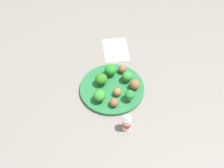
{
  "coord_description": "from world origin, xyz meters",
  "views": [
    {
      "loc": [
        0.65,
        -0.05,
        0.81
      ],
      "look_at": [
        0.0,
        0.0,
        0.04
      ],
      "focal_mm": 38.04,
      "sensor_mm": 36.0,
      "label": 1
    }
  ],
  "objects": [
    {
      "name": "meatball_mid_right",
      "position": [
        0.04,
        0.02,
        0.03
      ],
      "size": [
        0.03,
        0.03,
        0.03
      ],
      "primitive_type": "sphere",
      "color": "brown",
      "rests_on": "plate"
    },
    {
      "name": "broccoli_floret_front_right",
      "position": [
        -0.03,
        0.07,
        0.05
      ],
      "size": [
        0.05,
        0.05,
        0.05
      ],
      "color": "#9AC383",
      "rests_on": "plate"
    },
    {
      "name": "napkin",
      "position": [
        -0.26,
        0.04,
        0.0
      ],
      "size": [
        0.17,
        0.13,
        0.01
      ],
      "primitive_type": "cube",
      "rotation": [
        0.0,
        0.0,
        0.04
      ],
      "color": "white",
      "rests_on": "ground_plane"
    },
    {
      "name": "meatball_back_left",
      "position": [
        -0.08,
        0.05,
        0.03
      ],
      "size": [
        0.04,
        0.04,
        0.04
      ],
      "primitive_type": "sphere",
      "color": "brown",
      "rests_on": "plate"
    },
    {
      "name": "ground_plane",
      "position": [
        0.0,
        0.0,
        0.0
      ],
      "size": [
        4.0,
        4.0,
        0.0
      ],
      "primitive_type": "plane",
      "color": "slate"
    },
    {
      "name": "fork",
      "position": [
        -0.25,
        0.06,
        0.01
      ],
      "size": [
        0.12,
        0.03,
        0.01
      ],
      "color": "silver",
      "rests_on": "napkin"
    },
    {
      "name": "broccoli_floret_center",
      "position": [
        -0.02,
        -0.04,
        0.05
      ],
      "size": [
        0.05,
        0.05,
        0.05
      ],
      "color": "#97CF72",
      "rests_on": "plate"
    },
    {
      "name": "meatball_far_rim",
      "position": [
        0.1,
        0.0,
        0.03
      ],
      "size": [
        0.04,
        0.04,
        0.04
      ],
      "primitive_type": "sphere",
      "color": "brown",
      "rests_on": "plate"
    },
    {
      "name": "plate",
      "position": [
        0.0,
        0.0,
        0.01
      ],
      "size": [
        0.28,
        0.28,
        0.02
      ],
      "primitive_type": "cylinder",
      "color": "#236638",
      "rests_on": "ground_plane"
    },
    {
      "name": "yogurt_bottle",
      "position": [
        0.2,
        0.04,
        0.04
      ],
      "size": [
        0.03,
        0.03,
        0.08
      ],
      "color": "white",
      "rests_on": "ground_plane"
    },
    {
      "name": "knife",
      "position": [
        -0.25,
        0.02,
        0.01
      ],
      "size": [
        0.15,
        0.03,
        0.01
      ],
      "color": "white",
      "rests_on": "napkin"
    },
    {
      "name": "broccoli_floret_mid_left",
      "position": [
        -0.07,
        -0.0,
        0.05
      ],
      "size": [
        0.05,
        0.05,
        0.05
      ],
      "color": "#96CE70",
      "rests_on": "plate"
    },
    {
      "name": "broccoli_floret_mid_right",
      "position": [
        0.07,
        0.07,
        0.05
      ],
      "size": [
        0.04,
        0.04,
        0.05
      ],
      "color": "#9FBB71",
      "rests_on": "plate"
    },
    {
      "name": "meatball_center",
      "position": [
        0.01,
        0.1,
        0.04
      ],
      "size": [
        0.04,
        0.04,
        0.04
      ],
      "primitive_type": "sphere",
      "color": "brown",
      "rests_on": "plate"
    },
    {
      "name": "broccoli_floret_back_left",
      "position": [
        0.07,
        -0.06,
        0.05
      ],
      "size": [
        0.05,
        0.05,
        0.05
      ],
      "color": "#AAD068",
      "rests_on": "plate"
    }
  ]
}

